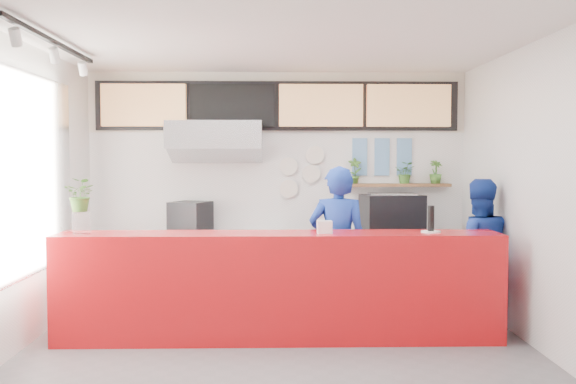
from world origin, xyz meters
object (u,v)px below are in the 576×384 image
(staff_center, at_px, (338,247))
(pepper_mill, at_px, (431,218))
(espresso_machine, at_px, (392,213))
(staff_right, at_px, (478,251))
(service_counter, at_px, (279,286))
(panini_oven, at_px, (190,217))

(staff_center, xyz_separation_m, pepper_mill, (0.90, -0.49, 0.36))
(espresso_machine, height_order, staff_center, staff_center)
(pepper_mill, bearing_deg, staff_right, 41.45)
(staff_right, xyz_separation_m, pepper_mill, (-0.68, -0.60, 0.43))
(service_counter, height_order, staff_center, staff_center)
(service_counter, relative_size, staff_right, 2.76)
(service_counter, bearing_deg, espresso_machine, 50.43)
(pepper_mill, bearing_deg, espresso_machine, 92.17)
(staff_center, height_order, staff_right, staff_center)
(espresso_machine, bearing_deg, service_counter, -136.98)
(service_counter, bearing_deg, pepper_mill, -0.09)
(staff_right, bearing_deg, panini_oven, -13.53)
(service_counter, xyz_separation_m, espresso_machine, (1.49, 1.80, 0.59))
(panini_oven, xyz_separation_m, espresso_machine, (2.62, 0.00, 0.04))
(staff_center, distance_m, pepper_mill, 1.09)
(service_counter, height_order, espresso_machine, espresso_machine)
(espresso_machine, distance_m, staff_right, 1.45)
(panini_oven, height_order, staff_center, staff_center)
(espresso_machine, relative_size, staff_center, 0.42)
(service_counter, height_order, staff_right, staff_right)
(staff_right, distance_m, pepper_mill, 1.01)
(espresso_machine, distance_m, pepper_mill, 1.81)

